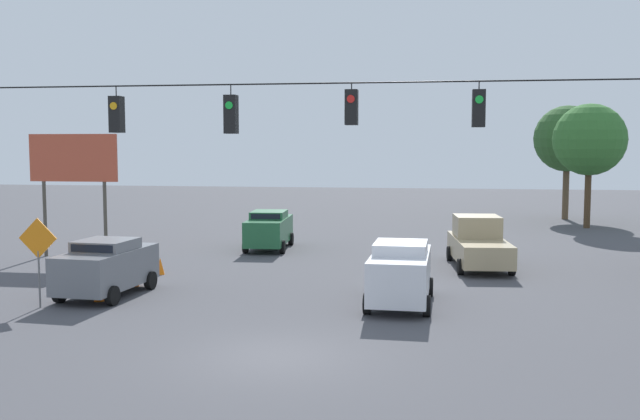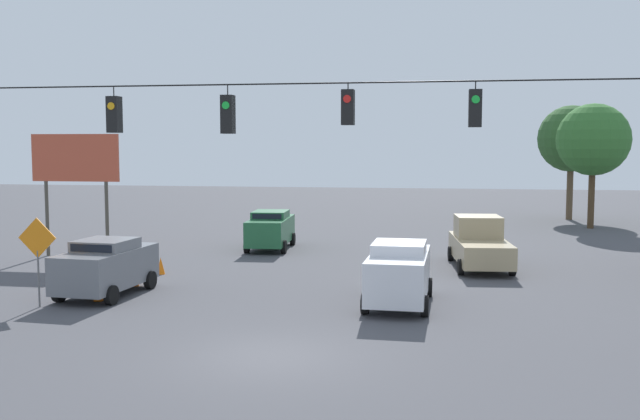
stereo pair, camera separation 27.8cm
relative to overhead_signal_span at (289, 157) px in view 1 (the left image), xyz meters
name	(u,v)px [view 1 (the left image)]	position (x,y,z in m)	size (l,w,h in m)	color
ground_plane	(276,356)	(-0.04, 1.87, -4.79)	(140.00, 140.00, 0.00)	#47474C
overhead_signal_span	(289,157)	(0.00, 0.00, 0.00)	(20.42, 0.38, 7.64)	#939399
sedan_grey_parked_shoulder	(107,266)	(7.15, -4.12, -3.79)	(2.34, 4.24, 1.92)	slate
sedan_white_crossing_near	(400,272)	(-2.77, -4.26, -3.73)	(2.10, 4.53, 2.03)	silver
pickup_truck_tan_oncoming_far	(478,244)	(-5.71, -11.99, -3.81)	(2.60, 5.62, 2.12)	tan
sedan_green_withflow_far	(269,229)	(4.17, -15.72, -3.80)	(2.20, 4.58, 1.89)	#236038
traffic_cone_nearest	(99,291)	(7.02, -3.25, -4.45)	(0.33, 0.33, 0.68)	orange
traffic_cone_second	(135,277)	(6.90, -5.80, -4.45)	(0.33, 0.33, 0.68)	orange
traffic_cone_third	(160,266)	(6.86, -8.21, -4.45)	(0.33, 0.33, 0.68)	orange
roadside_billboard	(73,166)	(12.38, -11.92, -0.64)	(4.22, 0.16, 5.62)	#4C473D
work_zone_sign	(38,245)	(8.43, -2.09, -2.80)	(1.27, 0.06, 2.84)	slate
tree_horizon_left	(590,140)	(-13.31, -27.61, 0.66)	(4.42, 4.42, 7.68)	#4C3823
tree_horizon_right	(567,139)	(-12.95, -32.90, 0.77)	(4.55, 4.55, 7.86)	brown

